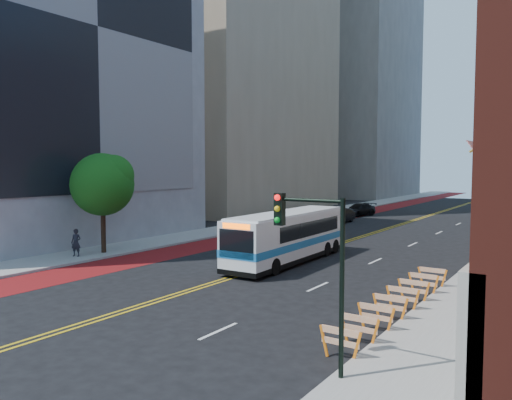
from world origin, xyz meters
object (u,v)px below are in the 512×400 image
(street_tree, at_px, (103,182))
(transit_bus, at_px, (289,236))
(traffic_signal, at_px, (313,247))
(car_a, at_px, (256,224))
(car_c, at_px, (359,210))
(car_b, at_px, (340,216))
(pedestrian, at_px, (76,243))

(street_tree, relative_size, transit_bus, 0.58)
(traffic_signal, xyz_separation_m, car_a, (-18.71, 25.11, -3.05))
(transit_bus, relative_size, car_a, 2.90)
(street_tree, xyz_separation_m, car_c, (4.34, 33.99, -4.17))
(traffic_signal, distance_m, car_c, 46.60)
(traffic_signal, xyz_separation_m, transit_bus, (-9.01, 14.28, -2.08))
(car_a, bearing_deg, street_tree, -109.89)
(transit_bus, height_order, car_b, transit_bus)
(street_tree, bearing_deg, car_a, 82.88)
(transit_bus, xyz_separation_m, car_b, (-6.23, 21.36, -0.88))
(traffic_signal, bearing_deg, car_c, 110.54)
(car_a, distance_m, pedestrian, 17.69)
(traffic_signal, distance_m, car_b, 38.87)
(traffic_signal, distance_m, pedestrian, 22.51)
(transit_bus, bearing_deg, car_a, 130.34)
(car_c, bearing_deg, car_b, -70.65)
(car_c, bearing_deg, car_a, -85.83)
(traffic_signal, height_order, car_a, traffic_signal)
(transit_bus, bearing_deg, car_c, 102.51)
(car_c, xyz_separation_m, pedestrian, (-4.71, -35.98, 0.30))
(pedestrian, bearing_deg, traffic_signal, -43.44)
(street_tree, height_order, car_c, street_tree)
(car_a, xyz_separation_m, pedestrian, (-2.31, -17.54, 0.36))
(car_c, distance_m, pedestrian, 36.29)
(traffic_signal, bearing_deg, car_b, 113.15)
(car_c, relative_size, pedestrian, 2.85)
(street_tree, bearing_deg, car_b, 78.26)
(transit_bus, distance_m, car_c, 30.18)
(transit_bus, relative_size, pedestrian, 6.46)
(car_a, relative_size, pedestrian, 2.23)
(car_b, xyz_separation_m, pedestrian, (-5.79, -28.06, 0.28))
(car_a, distance_m, car_b, 11.09)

